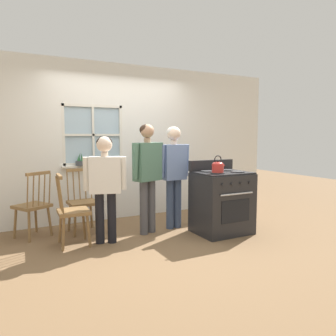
% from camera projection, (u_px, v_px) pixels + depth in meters
% --- Properties ---
extents(ground_plane, '(16.00, 16.00, 0.00)m').
position_uv_depth(ground_plane, '(152.00, 239.00, 4.65)').
color(ground_plane, brown).
extents(wall_back, '(6.40, 0.16, 2.70)m').
position_uv_depth(wall_back, '(119.00, 142.00, 5.75)').
color(wall_back, silver).
rests_on(wall_back, ground_plane).
extents(chair_by_window, '(0.56, 0.56, 0.96)m').
position_uv_depth(chair_by_window, '(33.00, 207.00, 4.69)').
color(chair_by_window, olive).
rests_on(chair_by_window, ground_plane).
extents(chair_near_wall, '(0.44, 0.42, 0.96)m').
position_uv_depth(chair_near_wall, '(83.00, 203.00, 4.95)').
color(chair_near_wall, olive).
rests_on(chair_near_wall, ground_plane).
extents(chair_center_cluster, '(0.42, 0.44, 0.96)m').
position_uv_depth(chair_center_cluster, '(72.00, 212.00, 4.35)').
color(chair_center_cluster, olive).
rests_on(chair_center_cluster, ground_plane).
extents(person_elderly_left, '(0.58, 0.33, 1.46)m').
position_uv_depth(person_elderly_left, '(105.00, 178.00, 4.40)').
color(person_elderly_left, black).
rests_on(person_elderly_left, ground_plane).
extents(person_teen_center, '(0.57, 0.33, 1.63)m').
position_uv_depth(person_teen_center, '(147.00, 168.00, 4.84)').
color(person_teen_center, '#4C4C51').
rests_on(person_teen_center, ground_plane).
extents(person_adult_right, '(0.51, 0.23, 1.60)m').
position_uv_depth(person_adult_right, '(174.00, 167.00, 5.12)').
color(person_adult_right, '#384766').
rests_on(person_adult_right, ground_plane).
extents(stove, '(0.80, 0.68, 1.08)m').
position_uv_depth(stove, '(222.00, 202.00, 4.92)').
color(stove, '#232326').
rests_on(stove, ground_plane).
extents(kettle, '(0.21, 0.17, 0.25)m').
position_uv_depth(kettle, '(218.00, 167.00, 4.67)').
color(kettle, red).
rests_on(kettle, stove).
extents(potted_plant, '(0.16, 0.16, 0.22)m').
position_uv_depth(potted_plant, '(81.00, 162.00, 5.38)').
color(potted_plant, '#42474C').
rests_on(potted_plant, wall_back).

